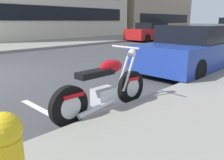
# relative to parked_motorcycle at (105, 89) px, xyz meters

# --- Properties ---
(sidewalk_far_curb) EXTENTS (120.00, 5.00, 0.14)m
(sidewalk_far_curb) POSITION_rel_parked_motorcycle_xyz_m (11.29, 11.37, -0.36)
(sidewalk_far_curb) COLOR gray
(sidewalk_far_curb) RESTS_ON ground
(parking_stall_stripe) EXTENTS (0.12, 2.20, 0.01)m
(parking_stall_stripe) POSITION_rel_parked_motorcycle_xyz_m (-0.71, 0.51, -0.43)
(parking_stall_stripe) COLOR silver
(parking_stall_stripe) RESTS_ON ground
(parked_motorcycle) EXTENTS (2.08, 0.62, 1.12)m
(parked_motorcycle) POSITION_rel_parked_motorcycle_xyz_m (0.00, 0.00, 0.00)
(parked_motorcycle) COLOR black
(parked_motorcycle) RESTS_ON ground
(parked_car_far_down_curb) EXTENTS (4.63, 1.88, 1.43)m
(parked_car_far_down_curb) POSITION_rel_parked_motorcycle_xyz_m (4.57, 0.56, 0.23)
(parked_car_far_down_curb) COLOR navy
(parked_car_far_down_curb) RESTS_ON ground
(car_opposite_curb) EXTENTS (4.54, 1.95, 1.41)m
(car_opposite_curb) POSITION_rel_parked_motorcycle_xyz_m (12.99, 8.21, 0.24)
(car_opposite_curb) COLOR #AD1919
(car_opposite_curb) RESTS_ON ground
(townhouse_far_uphill) EXTENTS (13.26, 8.28, 8.32)m
(townhouse_far_uphill) POSITION_rel_parked_motorcycle_xyz_m (24.17, 17.77, 3.73)
(townhouse_far_uphill) COLOR tan
(townhouse_far_uphill) RESTS_ON ground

